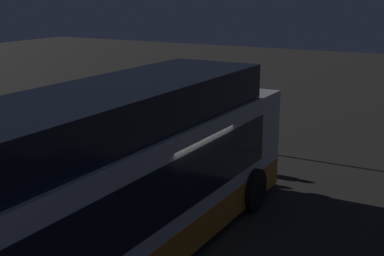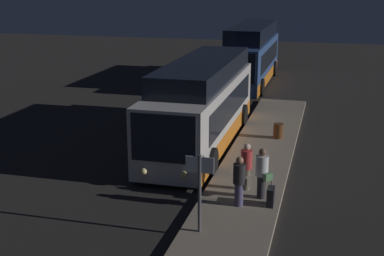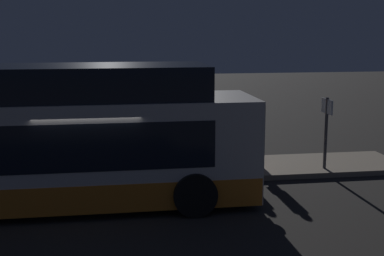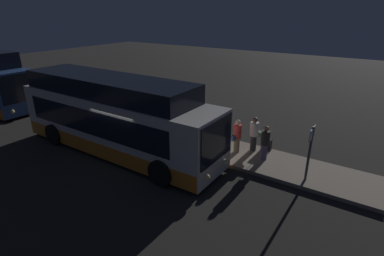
# 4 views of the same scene
# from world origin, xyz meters

# --- Properties ---
(ground) EXTENTS (80.00, 80.00, 0.00)m
(ground) POSITION_xyz_m (0.00, 0.00, 0.00)
(ground) COLOR #2B2826
(platform) EXTENTS (20.00, 2.56, 0.17)m
(platform) POSITION_xyz_m (0.00, 2.88, 0.08)
(platform) COLOR gray
(platform) RESTS_ON ground
(bus_lead) EXTENTS (10.91, 2.86, 3.63)m
(bus_lead) POSITION_xyz_m (-1.22, 0.16, 1.63)
(bus_lead) COLOR silver
(bus_lead) RESTS_ON ground
(passenger_boarding) EXTENTS (0.49, 0.63, 1.60)m
(passenger_boarding) POSITION_xyz_m (5.20, 2.93, 1.02)
(passenger_boarding) COLOR #4C476B
(passenger_boarding) RESTS_ON platform
(passenger_waiting) EXTENTS (0.64, 0.66, 1.68)m
(passenger_waiting) POSITION_xyz_m (4.44, 3.52, 1.06)
(passenger_waiting) COLOR #2D2D33
(passenger_waiting) RESTS_ON platform
(passenger_with_bags) EXTENTS (0.54, 0.64, 1.62)m
(passenger_with_bags) POSITION_xyz_m (3.84, 2.91, 1.03)
(passenger_with_bags) COLOR #6B604C
(passenger_with_bags) RESTS_ON platform
(suitcase) EXTENTS (0.47, 0.21, 0.83)m
(suitcase) POSITION_xyz_m (4.96, 3.88, 0.46)
(suitcase) COLOR black
(suitcase) RESTS_ON platform
(sign_post) EXTENTS (0.10, 0.79, 2.26)m
(sign_post) POSITION_xyz_m (7.23, 2.16, 1.63)
(sign_post) COLOR #4C4C51
(sign_post) RESTS_ON platform
(trash_bin) EXTENTS (0.44, 0.44, 0.65)m
(trash_bin) POSITION_xyz_m (-2.36, 3.36, 0.49)
(trash_bin) COLOR #593319
(trash_bin) RESTS_ON platform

